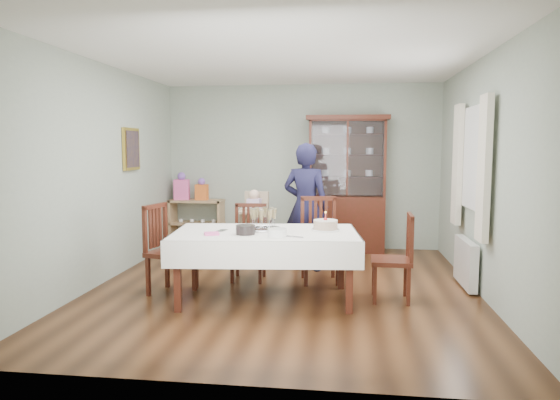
% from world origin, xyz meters
% --- Properties ---
extents(floor, '(5.00, 5.00, 0.00)m').
position_xyz_m(floor, '(0.00, 0.00, 0.00)').
color(floor, '#593319').
rests_on(floor, ground).
extents(room_shell, '(5.00, 5.00, 5.00)m').
position_xyz_m(room_shell, '(0.00, 0.53, 1.70)').
color(room_shell, '#9EAA99').
rests_on(room_shell, floor).
extents(dining_table, '(2.10, 1.34, 0.76)m').
position_xyz_m(dining_table, '(-0.15, -0.49, 0.38)').
color(dining_table, '#481812').
rests_on(dining_table, floor).
extents(china_cabinet, '(1.30, 0.48, 2.18)m').
position_xyz_m(china_cabinet, '(0.75, 2.26, 1.12)').
color(china_cabinet, '#481812').
rests_on(china_cabinet, floor).
extents(sideboard, '(0.90, 0.38, 0.80)m').
position_xyz_m(sideboard, '(-1.75, 2.28, 0.40)').
color(sideboard, tan).
rests_on(sideboard, floor).
extents(picture_frame, '(0.04, 0.48, 0.58)m').
position_xyz_m(picture_frame, '(-2.22, 0.80, 1.65)').
color(picture_frame, gold).
rests_on(picture_frame, room_shell).
extents(window, '(0.04, 1.02, 1.22)m').
position_xyz_m(window, '(2.22, 0.30, 1.55)').
color(window, white).
rests_on(window, room_shell).
extents(curtain_left, '(0.07, 0.30, 1.55)m').
position_xyz_m(curtain_left, '(2.16, -0.32, 1.45)').
color(curtain_left, silver).
rests_on(curtain_left, room_shell).
extents(curtain_right, '(0.07, 0.30, 1.55)m').
position_xyz_m(curtain_right, '(2.16, 0.92, 1.45)').
color(curtain_right, silver).
rests_on(curtain_right, room_shell).
extents(radiator, '(0.10, 0.80, 0.55)m').
position_xyz_m(radiator, '(2.16, 0.30, 0.30)').
color(radiator, white).
rests_on(radiator, floor).
extents(chair_far_left, '(0.43, 0.43, 0.95)m').
position_xyz_m(chair_far_left, '(-0.49, 0.31, 0.28)').
color(chair_far_left, '#481812').
rests_on(chair_far_left, floor).
extents(chair_far_right, '(0.54, 0.54, 1.05)m').
position_xyz_m(chair_far_right, '(0.41, 0.34, 0.31)').
color(chair_far_right, '#481812').
rests_on(chair_far_right, floor).
extents(chair_end_left, '(0.56, 0.56, 1.02)m').
position_xyz_m(chair_end_left, '(-1.27, -0.38, 0.30)').
color(chair_end_left, '#481812').
rests_on(chair_end_left, floor).
extents(chair_end_right, '(0.44, 0.44, 0.96)m').
position_xyz_m(chair_end_right, '(1.24, -0.34, 0.28)').
color(chair_end_right, '#481812').
rests_on(chair_end_right, floor).
extents(woman, '(0.71, 0.55, 1.74)m').
position_xyz_m(woman, '(0.19, 0.94, 0.87)').
color(woman, black).
rests_on(woman, floor).
extents(high_chair, '(0.53, 0.53, 1.07)m').
position_xyz_m(high_chair, '(-0.57, 1.20, 0.42)').
color(high_chair, black).
rests_on(high_chair, floor).
extents(champagne_tray, '(0.40, 0.40, 0.24)m').
position_xyz_m(champagne_tray, '(-0.18, -0.39, 0.84)').
color(champagne_tray, silver).
rests_on(champagne_tray, dining_table).
extents(birthday_cake, '(0.31, 0.31, 0.21)m').
position_xyz_m(birthday_cake, '(0.50, -0.34, 0.82)').
color(birthday_cake, white).
rests_on(birthday_cake, dining_table).
extents(plate_stack_dark, '(0.22, 0.22, 0.10)m').
position_xyz_m(plate_stack_dark, '(-0.33, -0.69, 0.81)').
color(plate_stack_dark, black).
rests_on(plate_stack_dark, dining_table).
extents(plate_stack_white, '(0.20, 0.20, 0.08)m').
position_xyz_m(plate_stack_white, '(0.02, -0.78, 0.80)').
color(plate_stack_white, white).
rests_on(plate_stack_white, dining_table).
extents(napkin_stack, '(0.19, 0.19, 0.02)m').
position_xyz_m(napkin_stack, '(-0.68, -0.75, 0.77)').
color(napkin_stack, '#F75BA8').
rests_on(napkin_stack, dining_table).
extents(cutlery, '(0.13, 0.16, 0.01)m').
position_xyz_m(cutlery, '(-0.66, -0.51, 0.77)').
color(cutlery, silver).
rests_on(cutlery, dining_table).
extents(cake_knife, '(0.29, 0.15, 0.01)m').
position_xyz_m(cake_knife, '(0.16, -0.78, 0.77)').
color(cake_knife, silver).
rests_on(cake_knife, dining_table).
extents(gift_bag_pink, '(0.27, 0.19, 0.46)m').
position_xyz_m(gift_bag_pink, '(-2.00, 2.26, 1.00)').
color(gift_bag_pink, '#F75BA8').
rests_on(gift_bag_pink, sideboard).
extents(gift_bag_orange, '(0.20, 0.14, 0.37)m').
position_xyz_m(gift_bag_orange, '(-1.65, 2.26, 0.96)').
color(gift_bag_orange, orange).
rests_on(gift_bag_orange, sideboard).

